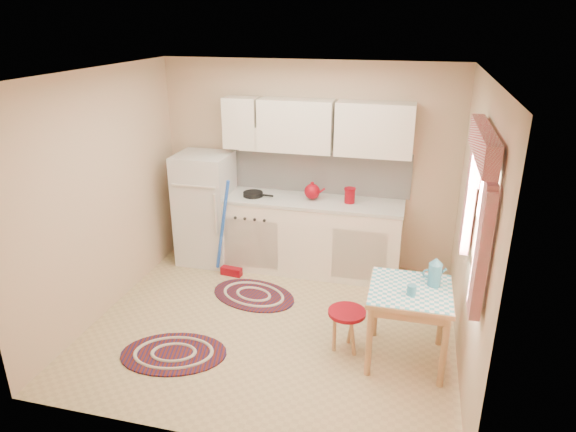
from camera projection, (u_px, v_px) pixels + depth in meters
The scene contains 14 objects.
room_shell at pixel (294, 169), 4.88m from camera, with size 3.64×3.60×2.52m.
fridge at pixel (206, 209), 6.44m from camera, with size 0.65×0.60×1.40m, color silver.
broom at pixel (230, 230), 6.06m from camera, with size 0.28×0.12×1.20m, color blue, non-canonical shape.
base_cabinets at pixel (307, 236), 6.28m from camera, with size 2.25×0.60×0.88m, color white.
countertop at pixel (308, 201), 6.11m from camera, with size 2.27×0.62×0.04m, color beige.
frying_pan at pixel (253, 194), 6.20m from camera, with size 0.24×0.24×0.05m, color black.
red_kettle at pixel (312, 191), 6.06m from camera, with size 0.21×0.19×0.21m, color maroon, non-canonical shape.
red_canister at pixel (350, 196), 5.96m from camera, with size 0.12×0.12×0.16m, color maroon.
table at pixel (407, 325), 4.62m from camera, with size 0.72×0.72×0.72m, color tan.
stool at pixel (346, 330), 4.80m from camera, with size 0.35×0.35×0.42m, color maroon.
coffee_pot at pixel (435, 272), 4.50m from camera, with size 0.14×0.12×0.29m, color teal, non-canonical shape.
mug at pixel (412, 290), 4.37m from camera, with size 0.08×0.08×0.10m, color teal.
rug_center at pixel (254, 295), 5.80m from camera, with size 0.99×0.66×0.02m, color #651A0B, non-canonical shape.
rug_left at pixel (174, 354), 4.80m from camera, with size 0.99×0.66×0.02m, color #651A0B, non-canonical shape.
Camera 1 is at (1.25, -4.34, 2.95)m, focal length 32.00 mm.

